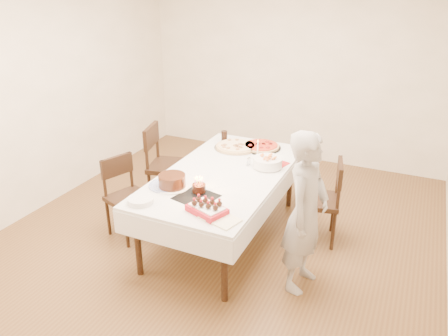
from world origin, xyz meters
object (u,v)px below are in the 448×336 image
at_px(dining_table, 224,205).
at_px(chair_left_savory, 170,166).
at_px(chair_left_dessert, 129,199).
at_px(pasta_bowl, 268,162).
at_px(layer_cake, 172,181).
at_px(chair_right_savory, 317,200).
at_px(person, 306,213).
at_px(birthday_cake, 199,185).
at_px(pizza_white, 236,146).
at_px(taper_candle, 258,151).
at_px(pizza_pepperoni, 261,146).
at_px(cola_glass, 224,136).
at_px(strawberry_box, 207,209).

height_order(dining_table, chair_left_savory, chair_left_savory).
distance_m(chair_left_dessert, pasta_bowl, 1.50).
bearing_deg(layer_cake, chair_right_savory, 35.92).
distance_m(person, birthday_cake, 1.00).
bearing_deg(dining_table, pizza_white, 102.85).
relative_size(dining_table, taper_candle, 8.07).
xyz_separation_m(pizza_pepperoni, taper_candle, (0.11, -0.42, 0.11)).
xyz_separation_m(chair_left_dessert, cola_glass, (0.54, 1.22, 0.38)).
height_order(cola_glass, layer_cake, cola_glass).
height_order(taper_candle, strawberry_box, taper_candle).
bearing_deg(pasta_bowl, cola_glass, 144.95).
xyz_separation_m(pizza_white, birthday_cake, (0.13, -1.18, 0.06)).
xyz_separation_m(cola_glass, strawberry_box, (0.59, -1.64, -0.03)).
distance_m(dining_table, pasta_bowl, 0.64).
bearing_deg(chair_left_dessert, cola_glass, -93.72).
height_order(pasta_bowl, birthday_cake, birthday_cake).
relative_size(chair_left_savory, pizza_white, 1.93).
xyz_separation_m(chair_left_dessert, layer_cake, (0.61, -0.12, 0.38)).
xyz_separation_m(dining_table, layer_cake, (-0.30, -0.51, 0.44)).
xyz_separation_m(chair_left_dessert, pizza_white, (0.76, 1.08, 0.33)).
xyz_separation_m(chair_left_dessert, birthday_cake, (0.89, -0.11, 0.39)).
xyz_separation_m(chair_left_dessert, person, (1.89, -0.04, 0.30)).
bearing_deg(pizza_white, chair_left_dessert, -125.23).
xyz_separation_m(chair_right_savory, chair_left_savory, (-1.79, 0.03, 0.05)).
height_order(chair_right_savory, strawberry_box, chair_right_savory).
bearing_deg(pasta_bowl, layer_cake, -128.74).
relative_size(cola_glass, birthday_cake, 0.98).
distance_m(chair_right_savory, pizza_pepperoni, 0.97).
xyz_separation_m(dining_table, chair_left_savory, (-0.89, 0.39, 0.13)).
distance_m(pizza_pepperoni, strawberry_box, 1.62).
height_order(chair_left_savory, birthday_cake, chair_left_savory).
height_order(dining_table, cola_glass, cola_glass).
xyz_separation_m(taper_candle, birthday_cake, (-0.24, -0.90, -0.05)).
relative_size(taper_candle, strawberry_box, 0.81).
bearing_deg(dining_table, pasta_bowl, 41.10).
xyz_separation_m(chair_left_savory, pizza_pepperoni, (0.99, 0.42, 0.27)).
distance_m(chair_left_savory, cola_glass, 0.74).
bearing_deg(pizza_pepperoni, chair_right_savory, -29.38).
relative_size(pasta_bowl, cola_glass, 2.28).
bearing_deg(pizza_pepperoni, person, -55.09).
relative_size(taper_candle, birthday_cake, 1.94).
xyz_separation_m(person, cola_glass, (-1.35, 1.26, 0.08)).
height_order(person, cola_glass, person).
distance_m(chair_left_dessert, pizza_pepperoni, 1.61).
bearing_deg(chair_right_savory, dining_table, -170.84).
height_order(chair_left_savory, taper_candle, taper_candle).
xyz_separation_m(chair_right_savory, pizza_white, (-1.06, 0.32, 0.32)).
height_order(dining_table, strawberry_box, strawberry_box).
bearing_deg(layer_cake, cola_glass, 93.16).
height_order(person, pasta_bowl, person).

